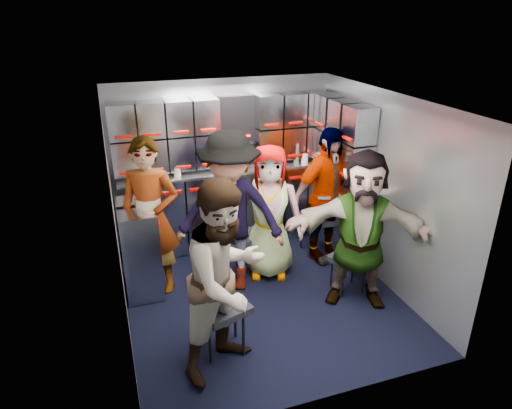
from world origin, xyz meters
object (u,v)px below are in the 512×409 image
object	(u,v)px
attendant_arc_c	(269,213)
attendant_arc_e	(361,230)
jump_seat_near_left	(222,310)
attendant_standing	(150,218)
jump_seat_mid_right	(317,221)
jump_seat_near_right	(349,260)
attendant_arc_b	(230,214)
jump_seat_center	(263,235)
jump_seat_mid_left	(226,243)
attendant_arc_a	(226,280)
attendant_arc_d	(326,196)

from	to	relation	value
attendant_arc_c	attendant_arc_e	distance (m)	1.05
jump_seat_near_left	attendant_standing	size ratio (longest dim) A/B	0.30
jump_seat_mid_right	jump_seat_near_right	size ratio (longest dim) A/B	1.04
attendant_standing	attendant_arc_b	bearing A→B (deg)	6.73
jump_seat_near_left	jump_seat_center	xyz separation A→B (m)	(0.84, 1.29, -0.03)
jump_seat_near_right	attendant_arc_c	bearing A→B (deg)	138.60
jump_seat_mid_left	attendant_standing	world-z (taller)	attendant_standing
jump_seat_mid_right	attendant_arc_e	xyz separation A→B (m)	(-0.06, -1.09, 0.40)
jump_seat_mid_left	jump_seat_near_left	bearing A→B (deg)	-107.08
jump_seat_mid_right	jump_seat_near_right	xyz separation A→B (m)	(-0.06, -0.91, -0.05)
jump_seat_mid_right	attendant_arc_a	xyz separation A→B (m)	(-1.60, -1.59, 0.43)
attendant_standing	attendant_arc_b	size ratio (longest dim) A/B	0.97
jump_seat_near_left	attendant_standing	bearing A→B (deg)	110.00
attendant_arc_a	attendant_arc_d	size ratio (longest dim) A/B	1.04
attendant_arc_b	jump_seat_near_right	bearing A→B (deg)	1.55
attendant_arc_d	attendant_arc_a	bearing A→B (deg)	-153.22
attendant_arc_c	jump_seat_near_right	bearing A→B (deg)	-23.50
attendant_arc_b	attendant_arc_e	distance (m)	1.36
jump_seat_center	attendant_standing	distance (m)	1.36
attendant_arc_b	attendant_arc_e	bearing A→B (deg)	-5.50
jump_seat_near_left	jump_seat_mid_right	distance (m)	2.13
jump_seat_center	attendant_arc_d	world-z (taller)	attendant_arc_d
attendant_arc_a	attendant_arc_c	bearing A→B (deg)	26.70
jump_seat_mid_left	attendant_arc_c	bearing A→B (deg)	-6.74
attendant_arc_e	attendant_arc_a	bearing A→B (deg)	-134.82
attendant_arc_a	jump_seat_near_left	bearing A→B (deg)	59.88
jump_seat_mid_left	jump_seat_mid_right	bearing A→B (deg)	11.12
attendant_arc_c	jump_seat_near_left	bearing A→B (deg)	-109.35
attendant_arc_e	attendant_arc_b	bearing A→B (deg)	177.73
jump_seat_near_left	attendant_standing	distance (m)	1.36
attendant_standing	attendant_arc_d	xyz separation A→B (m)	(2.04, 0.02, -0.03)
attendant_arc_d	attendant_arc_b	bearing A→B (deg)	176.54
jump_seat_near_right	attendant_arc_c	xyz separation A→B (m)	(-0.69, 0.61, 0.40)
attendant_arc_b	attendant_standing	bearing A→B (deg)	-171.76
jump_seat_mid_left	attendant_arc_c	size ratio (longest dim) A/B	0.32
attendant_arc_b	attendant_arc_c	bearing A→B (deg)	38.35
jump_seat_mid_right	jump_seat_near_right	world-z (taller)	jump_seat_mid_right
attendant_arc_a	attendant_arc_e	world-z (taller)	attendant_arc_a
attendant_arc_d	jump_seat_mid_left	bearing A→B (deg)	168.37
jump_seat_center	jump_seat_mid_right	xyz separation A→B (m)	(0.76, 0.12, 0.02)
attendant_standing	attendant_arc_c	xyz separation A→B (m)	(1.28, -0.10, -0.08)
attendant_arc_a	jump_seat_mid_left	bearing A→B (deg)	44.99
jump_seat_center	attendant_arc_b	bearing A→B (deg)	-147.94
attendant_arc_b	attendant_arc_e	xyz separation A→B (m)	(1.18, -0.67, -0.06)
jump_seat_near_left	attendant_arc_b	bearing A→B (deg)	70.03
jump_seat_near_right	attendant_arc_b	world-z (taller)	attendant_arc_b
jump_seat_near_right	attendant_arc_d	size ratio (longest dim) A/B	0.28
jump_seat_center	jump_seat_near_right	xyz separation A→B (m)	(0.69, -0.79, -0.03)
attendant_arc_c	jump_seat_mid_right	bearing A→B (deg)	39.57
jump_seat_mid_right	attendant_standing	distance (m)	2.09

